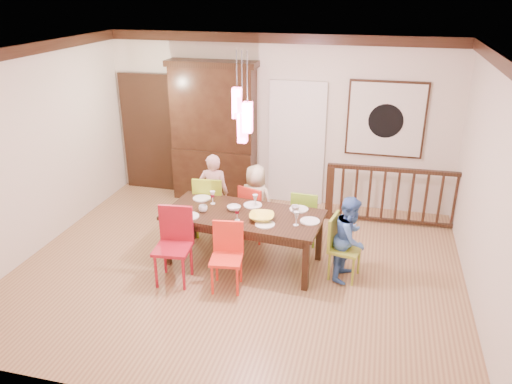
% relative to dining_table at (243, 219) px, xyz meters
% --- Properties ---
extents(floor, '(6.00, 6.00, 0.00)m').
position_rel_dining_table_xyz_m(floor, '(-0.02, -0.19, -0.67)').
color(floor, '#8F6345').
rests_on(floor, ground).
extents(ceiling, '(6.00, 6.00, 0.00)m').
position_rel_dining_table_xyz_m(ceiling, '(-0.02, -0.19, 2.23)').
color(ceiling, white).
rests_on(ceiling, wall_back).
extents(wall_back, '(6.00, 0.00, 6.00)m').
position_rel_dining_table_xyz_m(wall_back, '(-0.02, 2.31, 0.78)').
color(wall_back, beige).
rests_on(wall_back, floor).
extents(wall_left, '(0.00, 5.00, 5.00)m').
position_rel_dining_table_xyz_m(wall_left, '(-3.02, -0.19, 0.78)').
color(wall_left, beige).
rests_on(wall_left, floor).
extents(wall_right, '(0.00, 5.00, 5.00)m').
position_rel_dining_table_xyz_m(wall_right, '(2.98, -0.19, 0.78)').
color(wall_right, beige).
rests_on(wall_right, floor).
extents(crown_molding, '(6.00, 5.00, 0.16)m').
position_rel_dining_table_xyz_m(crown_molding, '(-0.02, -0.19, 2.15)').
color(crown_molding, black).
rests_on(crown_molding, wall_back).
extents(panel_door, '(1.04, 0.07, 2.24)m').
position_rel_dining_table_xyz_m(panel_door, '(-2.42, 2.26, 0.38)').
color(panel_door, black).
rests_on(panel_door, wall_back).
extents(white_doorway, '(0.97, 0.05, 2.22)m').
position_rel_dining_table_xyz_m(white_doorway, '(0.33, 2.28, 0.38)').
color(white_doorway, silver).
rests_on(white_doorway, wall_back).
extents(painting, '(1.25, 0.06, 1.25)m').
position_rel_dining_table_xyz_m(painting, '(1.78, 2.27, 0.93)').
color(painting, black).
rests_on(painting, wall_back).
extents(pendant_cluster, '(0.27, 0.21, 1.14)m').
position_rel_dining_table_xyz_m(pendant_cluster, '(0.00, -0.00, 1.44)').
color(pendant_cluster, '#FF4C84').
rests_on(pendant_cluster, ceiling).
extents(dining_table, '(2.20, 1.14, 0.75)m').
position_rel_dining_table_xyz_m(dining_table, '(0.00, 0.00, 0.00)').
color(dining_table, black).
rests_on(dining_table, floor).
extents(chair_far_left, '(0.49, 0.49, 0.98)m').
position_rel_dining_table_xyz_m(chair_far_left, '(-0.72, 0.70, -0.10)').
color(chair_far_left, '#9EC324').
rests_on(chair_far_left, floor).
extents(chair_far_mid, '(0.51, 0.51, 0.89)m').
position_rel_dining_table_xyz_m(chair_far_mid, '(-0.00, 0.73, -0.16)').
color(chair_far_mid, red).
rests_on(chair_far_mid, floor).
extents(chair_far_right, '(0.40, 0.40, 0.86)m').
position_rel_dining_table_xyz_m(chair_far_right, '(0.74, 0.78, -0.17)').
color(chair_far_right, '#79AF26').
rests_on(chair_far_right, floor).
extents(chair_near_left, '(0.49, 0.49, 1.00)m').
position_rel_dining_table_xyz_m(chair_near_left, '(-0.75, -0.71, -0.09)').
color(chair_near_left, '#A41425').
rests_on(chair_near_left, floor).
extents(chair_near_mid, '(0.44, 0.44, 0.87)m').
position_rel_dining_table_xyz_m(chair_near_mid, '(-0.03, -0.70, -0.17)').
color(chair_near_mid, red).
rests_on(chair_near_mid, floor).
extents(chair_end_right, '(0.46, 0.46, 0.87)m').
position_rel_dining_table_xyz_m(chair_end_right, '(1.40, -0.06, -0.17)').
color(chair_end_right, '#93A12B').
rests_on(chair_end_right, floor).
extents(china_hutch, '(1.56, 0.46, 2.46)m').
position_rel_dining_table_xyz_m(china_hutch, '(-1.11, 2.11, 0.56)').
color(china_hutch, black).
rests_on(china_hutch, floor).
extents(balustrade, '(2.27, 0.16, 0.96)m').
position_rel_dining_table_xyz_m(balustrade, '(2.07, 1.76, -0.17)').
color(balustrade, black).
rests_on(balustrade, floor).
extents(person_far_left, '(0.51, 0.37, 1.27)m').
position_rel_dining_table_xyz_m(person_far_left, '(-0.71, 0.84, -0.03)').
color(person_far_left, beige).
rests_on(person_far_left, floor).
extents(person_far_mid, '(0.63, 0.47, 1.15)m').
position_rel_dining_table_xyz_m(person_far_mid, '(-0.03, 0.82, -0.09)').
color(person_far_mid, '#C1B592').
rests_on(person_far_mid, floor).
extents(person_end_right, '(0.56, 0.65, 1.15)m').
position_rel_dining_table_xyz_m(person_end_right, '(1.45, -0.04, -0.09)').
color(person_end_right, '#4675C6').
rests_on(person_end_right, floor).
extents(serving_bowl, '(0.38, 0.38, 0.08)m').
position_rel_dining_table_xyz_m(serving_bowl, '(0.29, -0.13, 0.12)').
color(serving_bowl, yellow).
rests_on(serving_bowl, dining_table).
extents(small_bowl, '(0.21, 0.21, 0.06)m').
position_rel_dining_table_xyz_m(small_bowl, '(-0.15, 0.07, 0.11)').
color(small_bowl, white).
rests_on(small_bowl, dining_table).
extents(cup_left, '(0.16, 0.16, 0.09)m').
position_rel_dining_table_xyz_m(cup_left, '(-0.55, -0.09, 0.13)').
color(cup_left, silver).
rests_on(cup_left, dining_table).
extents(cup_right, '(0.11, 0.11, 0.10)m').
position_rel_dining_table_xyz_m(cup_right, '(0.68, 0.19, 0.13)').
color(cup_right, silver).
rests_on(cup_right, dining_table).
extents(plate_far_left, '(0.26, 0.26, 0.01)m').
position_rel_dining_table_xyz_m(plate_far_left, '(-0.72, 0.33, 0.09)').
color(plate_far_left, white).
rests_on(plate_far_left, dining_table).
extents(plate_far_mid, '(0.26, 0.26, 0.01)m').
position_rel_dining_table_xyz_m(plate_far_mid, '(0.06, 0.28, 0.09)').
color(plate_far_mid, white).
rests_on(plate_far_mid, dining_table).
extents(plate_far_right, '(0.26, 0.26, 0.01)m').
position_rel_dining_table_xyz_m(plate_far_right, '(0.71, 0.30, 0.09)').
color(plate_far_right, white).
rests_on(plate_far_right, dining_table).
extents(plate_near_left, '(0.26, 0.26, 0.01)m').
position_rel_dining_table_xyz_m(plate_near_left, '(-0.68, -0.28, 0.09)').
color(plate_near_left, white).
rests_on(plate_near_left, dining_table).
extents(plate_near_mid, '(0.26, 0.26, 0.01)m').
position_rel_dining_table_xyz_m(plate_near_mid, '(0.36, -0.27, 0.09)').
color(plate_near_mid, white).
rests_on(plate_near_mid, dining_table).
extents(plate_end_right, '(0.26, 0.26, 0.01)m').
position_rel_dining_table_xyz_m(plate_end_right, '(0.92, -0.03, 0.09)').
color(plate_end_right, white).
rests_on(plate_end_right, dining_table).
extents(wine_glass_a, '(0.08, 0.08, 0.19)m').
position_rel_dining_table_xyz_m(wine_glass_a, '(-0.51, 0.20, 0.18)').
color(wine_glass_a, '#590C19').
rests_on(wine_glass_a, dining_table).
extents(wine_glass_b, '(0.08, 0.08, 0.19)m').
position_rel_dining_table_xyz_m(wine_glass_b, '(0.11, 0.23, 0.18)').
color(wine_glass_b, silver).
rests_on(wine_glass_b, dining_table).
extents(wine_glass_c, '(0.08, 0.08, 0.19)m').
position_rel_dining_table_xyz_m(wine_glass_c, '(-0.02, -0.23, 0.18)').
color(wine_glass_c, '#590C19').
rests_on(wine_glass_c, dining_table).
extents(wine_glass_d, '(0.08, 0.08, 0.19)m').
position_rel_dining_table_xyz_m(wine_glass_d, '(0.76, -0.18, 0.18)').
color(wine_glass_d, silver).
rests_on(wine_glass_d, dining_table).
extents(napkin, '(0.18, 0.14, 0.01)m').
position_rel_dining_table_xyz_m(napkin, '(-0.10, -0.40, 0.09)').
color(napkin, '#D83359').
rests_on(napkin, dining_table).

